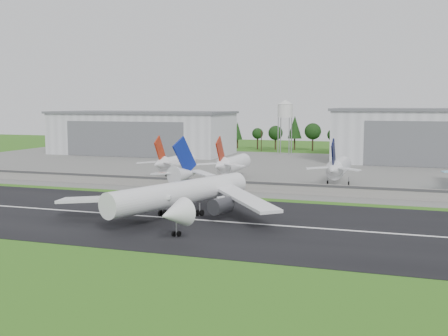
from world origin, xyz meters
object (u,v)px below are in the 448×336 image
(main_airliner, at_px, (180,199))
(parked_jet_navy, at_px, (338,168))
(parked_jet_red_a, at_px, (174,162))
(parked_jet_red_b, at_px, (231,164))

(main_airliner, relative_size, parked_jet_navy, 1.84)
(main_airliner, distance_m, parked_jet_navy, 72.71)
(parked_jet_red_a, distance_m, parked_jet_navy, 59.54)
(parked_jet_red_a, relative_size, parked_jet_navy, 1.00)
(parked_jet_red_b, relative_size, parked_jet_navy, 1.00)
(parked_jet_red_b, distance_m, parked_jet_navy, 37.42)
(parked_jet_red_a, distance_m, parked_jet_red_b, 22.13)
(parked_jet_red_b, bearing_deg, parked_jet_red_a, -179.91)
(parked_jet_red_b, height_order, parked_jet_navy, parked_jet_navy)
(main_airliner, relative_size, parked_jet_red_b, 1.84)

